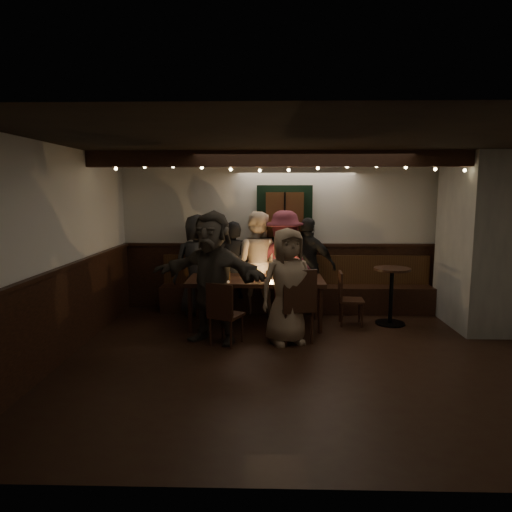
{
  "coord_description": "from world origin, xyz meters",
  "views": [
    {
      "loc": [
        -0.48,
        -5.41,
        2.05
      ],
      "look_at": [
        -0.67,
        1.6,
        1.05
      ],
      "focal_mm": 32.0,
      "sensor_mm": 36.0,
      "label": 1
    }
  ],
  "objects_px": {
    "chair_near_right": "(297,302)",
    "person_b": "(233,268)",
    "dining_table": "(255,283)",
    "person_a": "(198,265)",
    "person_d": "(284,263)",
    "person_c": "(256,262)",
    "person_f": "(212,277)",
    "high_top": "(391,289)",
    "person_g": "(287,286)",
    "chair_near_left": "(223,310)",
    "chair_end": "(346,295)",
    "person_e": "(308,266)"
  },
  "relations": [
    {
      "from": "high_top",
      "to": "chair_near_right",
      "type": "bearing_deg",
      "value": -148.29
    },
    {
      "from": "person_b",
      "to": "person_c",
      "type": "relative_size",
      "value": 0.91
    },
    {
      "from": "chair_near_right",
      "to": "person_e",
      "type": "xyz_separation_m",
      "value": [
        0.28,
        1.54,
        0.23
      ]
    },
    {
      "from": "chair_near_left",
      "to": "person_g",
      "type": "relative_size",
      "value": 0.55
    },
    {
      "from": "chair_end",
      "to": "person_f",
      "type": "distance_m",
      "value": 2.17
    },
    {
      "from": "dining_table",
      "to": "high_top",
      "type": "height_order",
      "value": "dining_table"
    },
    {
      "from": "chair_end",
      "to": "person_b",
      "type": "xyz_separation_m",
      "value": [
        -1.79,
        0.62,
        0.32
      ]
    },
    {
      "from": "person_a",
      "to": "person_g",
      "type": "bearing_deg",
      "value": 112.39
    },
    {
      "from": "person_g",
      "to": "high_top",
      "type": "bearing_deg",
      "value": 9.31
    },
    {
      "from": "person_a",
      "to": "person_f",
      "type": "relative_size",
      "value": 0.93
    },
    {
      "from": "dining_table",
      "to": "person_e",
      "type": "xyz_separation_m",
      "value": [
        0.86,
        0.73,
        0.14
      ]
    },
    {
      "from": "dining_table",
      "to": "person_f",
      "type": "bearing_deg",
      "value": -126.77
    },
    {
      "from": "chair_near_right",
      "to": "person_b",
      "type": "distance_m",
      "value": 1.82
    },
    {
      "from": "high_top",
      "to": "person_a",
      "type": "relative_size",
      "value": 0.53
    },
    {
      "from": "chair_end",
      "to": "person_d",
      "type": "xyz_separation_m",
      "value": [
        -0.93,
        0.56,
        0.4
      ]
    },
    {
      "from": "person_g",
      "to": "chair_near_left",
      "type": "bearing_deg",
      "value": 169.08
    },
    {
      "from": "chair_near_right",
      "to": "person_b",
      "type": "height_order",
      "value": "person_b"
    },
    {
      "from": "chair_end",
      "to": "person_c",
      "type": "xyz_separation_m",
      "value": [
        -1.4,
        0.7,
        0.39
      ]
    },
    {
      "from": "dining_table",
      "to": "person_c",
      "type": "height_order",
      "value": "person_c"
    },
    {
      "from": "person_c",
      "to": "person_e",
      "type": "distance_m",
      "value": 0.87
    },
    {
      "from": "dining_table",
      "to": "person_c",
      "type": "bearing_deg",
      "value": 90.62
    },
    {
      "from": "chair_near_left",
      "to": "person_f",
      "type": "height_order",
      "value": "person_f"
    },
    {
      "from": "person_a",
      "to": "person_d",
      "type": "relative_size",
      "value": 0.97
    },
    {
      "from": "chair_near_right",
      "to": "person_c",
      "type": "height_order",
      "value": "person_c"
    },
    {
      "from": "person_f",
      "to": "chair_near_left",
      "type": "bearing_deg",
      "value": -26.87
    },
    {
      "from": "person_d",
      "to": "person_e",
      "type": "relative_size",
      "value": 1.07
    },
    {
      "from": "person_f",
      "to": "person_e",
      "type": "bearing_deg",
      "value": 67.47
    },
    {
      "from": "chair_near_left",
      "to": "person_a",
      "type": "distance_m",
      "value": 1.71
    },
    {
      "from": "person_c",
      "to": "person_f",
      "type": "distance_m",
      "value": 1.64
    },
    {
      "from": "person_b",
      "to": "dining_table",
      "type": "bearing_deg",
      "value": 121.87
    },
    {
      "from": "high_top",
      "to": "person_c",
      "type": "xyz_separation_m",
      "value": [
        -2.1,
        0.66,
        0.3
      ]
    },
    {
      "from": "person_f",
      "to": "high_top",
      "type": "bearing_deg",
      "value": 39.52
    },
    {
      "from": "person_b",
      "to": "person_d",
      "type": "height_order",
      "value": "person_d"
    },
    {
      "from": "chair_near_right",
      "to": "person_a",
      "type": "distance_m",
      "value": 2.14
    },
    {
      "from": "chair_end",
      "to": "person_g",
      "type": "height_order",
      "value": "person_g"
    },
    {
      "from": "person_e",
      "to": "person_b",
      "type": "bearing_deg",
      "value": 24.55
    },
    {
      "from": "chair_near_right",
      "to": "person_c",
      "type": "relative_size",
      "value": 0.6
    },
    {
      "from": "chair_end",
      "to": "person_d",
      "type": "distance_m",
      "value": 1.16
    },
    {
      "from": "high_top",
      "to": "person_e",
      "type": "relative_size",
      "value": 0.55
    },
    {
      "from": "chair_near_left",
      "to": "chair_near_right",
      "type": "height_order",
      "value": "chair_near_right"
    },
    {
      "from": "person_f",
      "to": "person_g",
      "type": "xyz_separation_m",
      "value": [
        1.02,
        -0.05,
        -0.11
      ]
    },
    {
      "from": "person_d",
      "to": "person_f",
      "type": "bearing_deg",
      "value": 78.58
    },
    {
      "from": "high_top",
      "to": "person_a",
      "type": "height_order",
      "value": "person_a"
    },
    {
      "from": "dining_table",
      "to": "person_b",
      "type": "height_order",
      "value": "person_b"
    },
    {
      "from": "chair_near_left",
      "to": "person_e",
      "type": "xyz_separation_m",
      "value": [
        1.26,
        1.67,
        0.33
      ]
    },
    {
      "from": "person_f",
      "to": "person_b",
      "type": "bearing_deg",
      "value": 104.64
    },
    {
      "from": "chair_end",
      "to": "person_c",
      "type": "relative_size",
      "value": 0.48
    },
    {
      "from": "person_e",
      "to": "person_g",
      "type": "bearing_deg",
      "value": 98.48
    },
    {
      "from": "chair_end",
      "to": "person_c",
      "type": "distance_m",
      "value": 1.61
    },
    {
      "from": "person_a",
      "to": "dining_table",
      "type": "bearing_deg",
      "value": 124.63
    }
  ]
}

